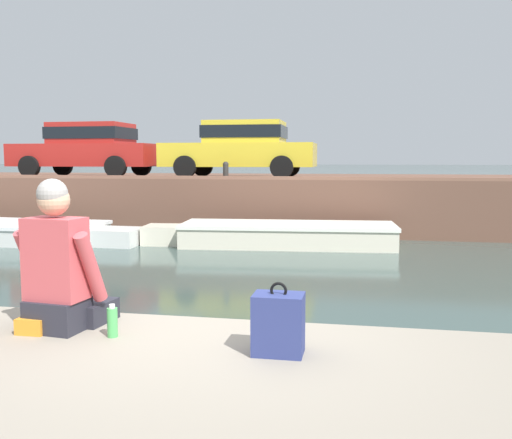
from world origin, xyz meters
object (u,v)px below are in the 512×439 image
backpack_on_ledge (279,324)px  bottle_drink (112,322)px  car_leftmost_red (89,147)px  car_left_inner_yellow (242,147)px  boat_moored_central_cream (277,235)px  mooring_bollard_mid (226,170)px  person_seated_left (61,271)px

backpack_on_ledge → bottle_drink: bearing=174.6°
car_leftmost_red → car_left_inner_yellow: same height
car_left_inner_yellow → backpack_on_ledge: bearing=-76.9°
boat_moored_central_cream → bottle_drink: size_ratio=27.94×
bottle_drink → backpack_on_ledge: backpack_on_ledge is taller
backpack_on_ledge → boat_moored_central_cream: bearing=98.6°
mooring_bollard_mid → bottle_drink: bearing=-79.8°
car_left_inner_yellow → backpack_on_ledge: 12.83m
boat_moored_central_cream → person_seated_left: 9.23m
boat_moored_central_cream → backpack_on_ledge: bearing=-81.4°
boat_moored_central_cream → bottle_drink: (0.38, -9.30, 0.68)m
mooring_bollard_mid → backpack_on_ledge: 11.49m
boat_moored_central_cream → car_left_inner_yellow: bearing=115.8°
mooring_bollard_mid → person_seated_left: bearing=-81.8°
car_left_inner_yellow → bottle_drink: car_left_inner_yellow is taller
boat_moored_central_cream → car_leftmost_red: car_leftmost_red is taller
boat_moored_central_cream → car_left_inner_yellow: 3.93m
boat_moored_central_cream → bottle_drink: bearing=-87.7°
car_leftmost_red → boat_moored_central_cream: bearing=-26.8°
boat_moored_central_cream → car_left_inner_yellow: car_left_inner_yellow is taller
car_leftmost_red → mooring_bollard_mid: car_leftmost_red is taller
car_leftmost_red → bottle_drink: 13.95m
mooring_bollard_mid → backpack_on_ledge: (3.01, -11.07, -0.65)m
bottle_drink → backpack_on_ledge: 1.05m
car_leftmost_red → backpack_on_ledge: 14.54m
boat_moored_central_cream → car_left_inner_yellow: (-1.47, 3.03, 2.02)m
mooring_bollard_mid → bottle_drink: 11.17m
person_seated_left → bottle_drink: bearing=-16.0°
bottle_drink → boat_moored_central_cream: bearing=92.3°
person_seated_left → bottle_drink: (0.40, -0.11, -0.28)m
car_leftmost_red → person_seated_left: bearing=-63.9°
person_seated_left → backpack_on_ledge: size_ratio=2.37×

